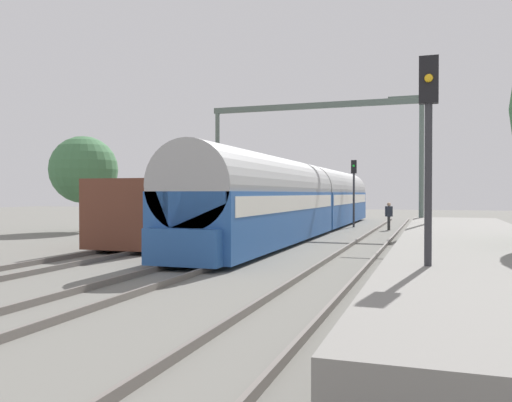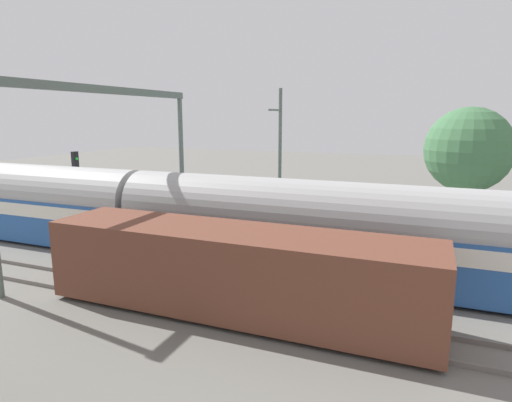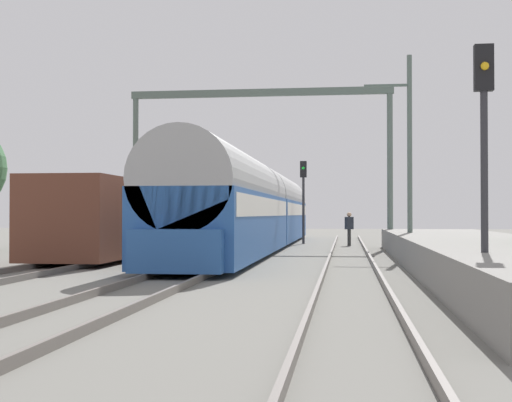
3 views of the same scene
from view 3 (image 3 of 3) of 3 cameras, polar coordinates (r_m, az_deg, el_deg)
name	(u,v)px [view 3 (image 3 of 3)]	position (r m, az deg, el deg)	size (l,w,h in m)	color
ground	(196,272)	(20.57, -4.79, -5.61)	(120.00, 120.00, 0.00)	slate
track_far_west	(49,268)	(21.89, -16.10, -5.09)	(1.52, 60.00, 0.16)	slate
track_west	(196,269)	(20.57, -4.79, -5.39)	(1.52, 60.00, 0.16)	slate
track_east	(351,270)	(20.13, 7.53, -5.48)	(1.52, 60.00, 0.16)	slate
platform	(480,254)	(22.45, 17.30, -4.03)	(4.40, 28.00, 0.90)	gray
passenger_train	(256,207)	(34.22, 0.02, -0.48)	(2.93, 32.85, 3.82)	#28569E
freight_car	(122,218)	(28.28, -10.58, -1.36)	(2.80, 13.00, 2.70)	brown
person_crossing	(349,226)	(37.38, 7.39, -1.96)	(0.47, 0.42, 1.73)	#2F2F2F
railway_signal_near	(484,135)	(14.63, 17.62, 4.97)	(0.36, 0.30, 4.92)	#2D2D33
railway_signal_far	(303,190)	(39.63, 3.77, 0.85)	(0.36, 0.30, 4.55)	#2D2D33
catenary_gantry	(260,133)	(35.92, 0.32, 5.42)	(13.14, 0.28, 7.86)	#56665E
catenary_pole_east_mid	(408,151)	(29.40, 11.98, 3.88)	(1.90, 0.20, 8.00)	#56665E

